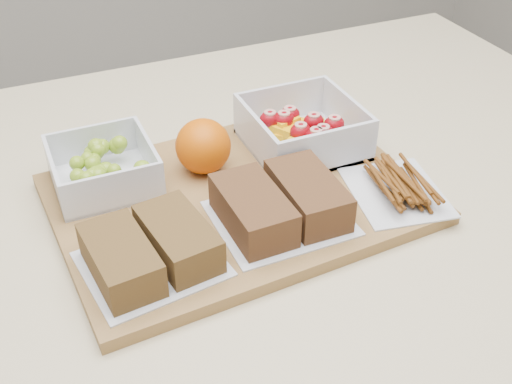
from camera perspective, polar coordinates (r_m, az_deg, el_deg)
cutting_board at (r=0.76m, az=-1.61°, el=-0.60°), size 0.44×0.33×0.02m
grape_container at (r=0.79m, az=-13.31°, el=2.11°), size 0.12×0.12×0.05m
fruit_container at (r=0.84m, az=4.14°, el=5.41°), size 0.14×0.14×0.06m
orange at (r=0.79m, az=-4.72°, el=4.08°), size 0.07×0.07×0.07m
sandwich_bag_left at (r=0.66m, az=-9.39°, el=-5.09°), size 0.15×0.14×0.04m
sandwich_bag_center at (r=0.71m, az=2.20°, el=-1.02°), size 0.15×0.13×0.04m
pretzel_bag at (r=0.77m, az=12.44°, el=0.76°), size 0.12×0.14×0.03m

